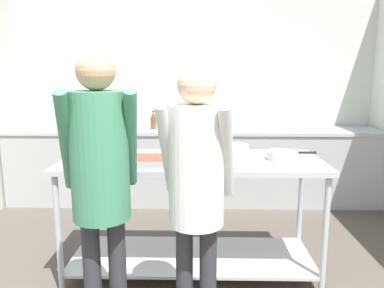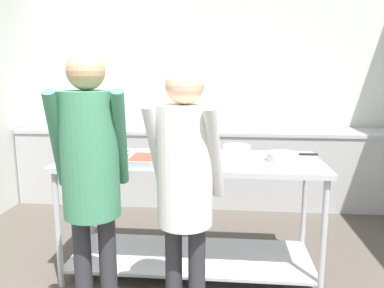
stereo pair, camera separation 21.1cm
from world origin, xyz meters
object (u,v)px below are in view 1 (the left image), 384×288
at_px(guest_serving_right, 196,176).
at_px(water_bottle, 153,121).
at_px(guest_serving_left, 100,169).
at_px(plate_stack, 235,149).
at_px(serving_tray_roast, 157,161).
at_px(sauce_pan, 282,155).
at_px(broccoli_bowl, 204,158).
at_px(serving_tray_vegetables, 102,158).

bearing_deg(guest_serving_right, water_bottle, 102.43).
relative_size(guest_serving_left, water_bottle, 7.68).
bearing_deg(plate_stack, serving_tray_roast, -144.85).
bearing_deg(serving_tray_roast, sauce_pan, 11.47).
bearing_deg(sauce_pan, broccoli_bowl, -165.67).
bearing_deg(sauce_pan, serving_tray_vegetables, -176.05).
distance_m(serving_tray_roast, guest_serving_left, 0.68).
xyz_separation_m(broccoli_bowl, guest_serving_right, (-0.05, -0.64, 0.04)).
relative_size(serving_tray_vegetables, guest_serving_left, 0.24).
bearing_deg(broccoli_bowl, guest_serving_left, -131.45).
bearing_deg(water_bottle, serving_tray_vegetables, -95.54).
height_order(plate_stack, guest_serving_right, guest_serving_right).
relative_size(serving_tray_vegetables, sauce_pan, 1.10).
distance_m(plate_stack, sauce_pan, 0.41).
height_order(serving_tray_vegetables, water_bottle, water_bottle).
relative_size(serving_tray_roast, broccoli_bowl, 1.60).
bearing_deg(guest_serving_left, broccoli_bowl, 48.55).
height_order(broccoli_bowl, guest_serving_right, guest_serving_right).
bearing_deg(broccoli_bowl, water_bottle, 107.96).
height_order(serving_tray_roast, guest_serving_left, guest_serving_left).
distance_m(guest_serving_left, guest_serving_right, 0.54).
height_order(serving_tray_vegetables, sauce_pan, sauce_pan).
height_order(plate_stack, water_bottle, water_bottle).
relative_size(serving_tray_vegetables, plate_stack, 1.80).
bearing_deg(guest_serving_left, guest_serving_right, 1.99).
height_order(serving_tray_vegetables, plate_stack, plate_stack).
xyz_separation_m(sauce_pan, guest_serving_left, (-1.19, -0.81, 0.09)).
xyz_separation_m(serving_tray_vegetables, guest_serving_right, (0.72, -0.70, 0.06)).
distance_m(broccoli_bowl, water_bottle, 1.93).
height_order(serving_tray_roast, water_bottle, water_bottle).
height_order(guest_serving_left, water_bottle, guest_serving_left).
bearing_deg(guest_serving_right, guest_serving_left, -178.01).
bearing_deg(sauce_pan, plate_stack, 145.74).
xyz_separation_m(serving_tray_roast, broccoli_bowl, (0.34, 0.04, 0.02)).
distance_m(broccoli_bowl, guest_serving_right, 0.64).
distance_m(plate_stack, guest_serving_left, 1.35).
distance_m(serving_tray_roast, guest_serving_right, 0.67).
relative_size(plate_stack, sauce_pan, 0.61).
xyz_separation_m(guest_serving_right, water_bottle, (-0.54, 2.47, 0.00)).
relative_size(broccoli_bowl, plate_stack, 1.00).
xyz_separation_m(plate_stack, guest_serving_left, (-0.85, -1.05, 0.10)).
xyz_separation_m(plate_stack, guest_serving_right, (-0.31, -1.03, 0.05)).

